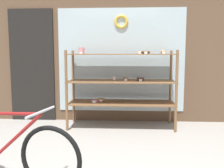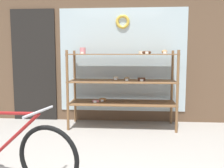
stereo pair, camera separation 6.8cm
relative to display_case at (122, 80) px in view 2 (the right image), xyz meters
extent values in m
cube|color=brown|center=(-0.21, 0.43, 0.90)|extent=(6.12, 0.08, 3.44)
cube|color=silver|center=(-0.01, 0.38, 0.33)|extent=(2.34, 0.02, 1.90)
cube|color=black|center=(-1.70, 0.38, 0.23)|extent=(0.84, 0.03, 2.10)
torus|color=gold|center=(-0.01, 0.37, 1.03)|extent=(0.26, 0.06, 0.26)
cylinder|color=brown|center=(-0.89, -0.27, -0.16)|extent=(0.04, 0.04, 1.33)
cylinder|color=brown|center=(0.89, -0.27, -0.16)|extent=(0.04, 0.04, 1.33)
cylinder|color=brown|center=(-0.89, 0.27, -0.16)|extent=(0.04, 0.04, 1.33)
cylinder|color=brown|center=(0.89, 0.27, -0.16)|extent=(0.04, 0.04, 1.33)
cube|color=brown|center=(0.00, 0.00, -0.39)|extent=(1.82, 0.59, 0.02)
cube|color=brown|center=(0.00, 0.00, -0.02)|extent=(1.82, 0.59, 0.02)
cube|color=brown|center=(0.00, 0.00, 0.44)|extent=(1.82, 0.59, 0.02)
cylinder|color=pink|center=(-0.68, 0.00, 0.50)|extent=(0.10, 0.10, 0.11)
cube|color=white|center=(-0.68, -0.06, 0.47)|extent=(0.05, 0.00, 0.04)
cylinder|color=#422619|center=(0.33, -0.02, 0.02)|extent=(0.13, 0.13, 0.06)
cube|color=white|center=(0.33, -0.09, 0.01)|extent=(0.05, 0.00, 0.04)
torus|color=#4C2D1E|center=(0.40, -0.10, 0.47)|extent=(0.15, 0.15, 0.05)
cube|color=white|center=(0.40, -0.19, 0.47)|extent=(0.05, 0.00, 0.04)
ellipsoid|color=brown|center=(0.08, 0.02, 0.02)|extent=(0.09, 0.08, 0.07)
cube|color=white|center=(0.08, -0.04, 0.01)|extent=(0.05, 0.00, 0.04)
ellipsoid|color=#AD7F4C|center=(0.69, -0.14, 0.48)|extent=(0.09, 0.08, 0.07)
cube|color=white|center=(0.69, -0.20, 0.47)|extent=(0.05, 0.00, 0.04)
torus|color=pink|center=(-0.46, -0.02, -0.37)|extent=(0.13, 0.13, 0.03)
cube|color=white|center=(-0.46, -0.09, -0.37)|extent=(0.05, 0.00, 0.04)
cylinder|color=beige|center=(0.34, 0.17, 0.47)|extent=(0.12, 0.12, 0.05)
cube|color=white|center=(0.34, 0.11, 0.47)|extent=(0.05, 0.00, 0.04)
ellipsoid|color=beige|center=(-0.12, 0.15, 0.02)|extent=(0.09, 0.08, 0.06)
cube|color=white|center=(-0.12, 0.09, 0.01)|extent=(0.05, 0.00, 0.04)
torus|color=#B27A42|center=(-0.35, 0.11, -0.36)|extent=(0.14, 0.14, 0.04)
cube|color=white|center=(-0.35, 0.03, -0.37)|extent=(0.05, 0.00, 0.04)
torus|color=black|center=(-0.60, -2.11, -0.51)|extent=(0.62, 0.18, 0.62)
cylinder|color=maroon|center=(-0.99, -2.03, -0.38)|extent=(0.64, 0.17, 0.57)
cylinder|color=maroon|center=(-1.05, -2.01, -0.12)|extent=(0.75, 0.20, 0.07)
cylinder|color=#B2B2B7|center=(-0.68, -2.09, -0.08)|extent=(0.12, 0.45, 0.02)
camera|label=1|loc=(0.08, -4.26, 0.44)|focal=40.00mm
camera|label=2|loc=(0.15, -4.26, 0.44)|focal=40.00mm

